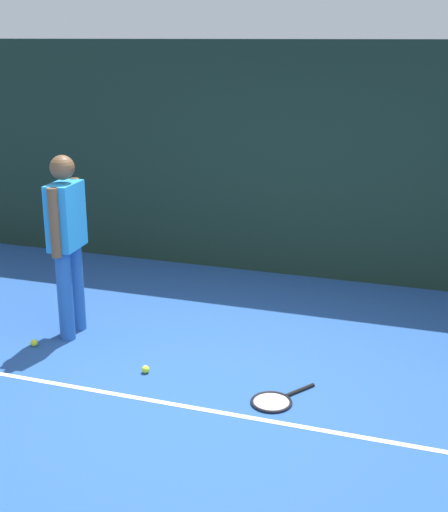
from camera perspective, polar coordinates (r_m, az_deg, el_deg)
name	(u,v)px	position (r m, az deg, el deg)	size (l,w,h in m)	color
ground_plane	(208,390)	(5.66, -1.33, -10.88)	(12.00, 12.00, 0.00)	#234C93
back_fence	(298,162)	(7.97, 6.06, 7.64)	(10.00, 0.10, 2.66)	#192D23
court_line	(194,408)	(5.41, -2.46, -12.32)	(9.00, 0.05, 0.00)	white
tennis_player	(67,236)	(6.47, -12.74, 1.65)	(0.26, 0.53, 1.70)	#2659A5
tennis_racket	(274,401)	(5.49, 4.14, -11.74)	(0.49, 0.61, 0.03)	black
tennis_ball_near_player	(34,343)	(6.60, -15.29, -6.88)	(0.07, 0.07, 0.07)	#CCE033
tennis_ball_by_fence	(146,369)	(5.93, -6.44, -9.21)	(0.07, 0.07, 0.07)	#CCE033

